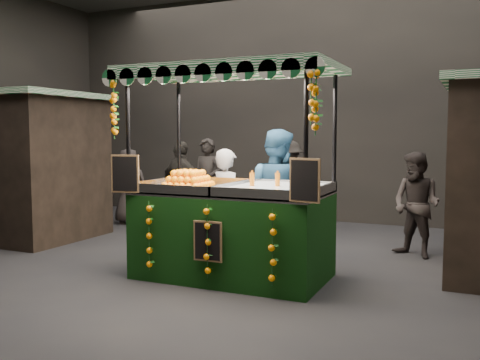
% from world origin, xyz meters
% --- Properties ---
extents(ground, '(12.00, 12.00, 0.00)m').
position_xyz_m(ground, '(0.00, 0.00, 0.00)').
color(ground, black).
rests_on(ground, ground).
extents(market_hall, '(12.10, 10.10, 5.05)m').
position_xyz_m(market_hall, '(0.00, 0.00, 3.38)').
color(market_hall, black).
rests_on(market_hall, ground).
extents(neighbour_stall_left, '(3.00, 2.20, 2.60)m').
position_xyz_m(neighbour_stall_left, '(-4.40, 1.00, 1.31)').
color(neighbour_stall_left, black).
rests_on(neighbour_stall_left, ground).
extents(juice_stall, '(2.81, 1.65, 2.72)m').
position_xyz_m(juice_stall, '(0.46, 0.00, 0.85)').
color(juice_stall, black).
rests_on(juice_stall, ground).
extents(vendor_grey, '(0.72, 0.61, 1.66)m').
position_xyz_m(vendor_grey, '(-0.03, 0.86, 0.83)').
color(vendor_grey, gray).
rests_on(vendor_grey, ground).
extents(vendor_blue, '(1.08, 0.92, 1.95)m').
position_xyz_m(vendor_blue, '(0.65, 1.13, 0.97)').
color(vendor_blue, navy).
rests_on(vendor_blue, ground).
extents(shopper_0, '(0.68, 0.47, 1.79)m').
position_xyz_m(shopper_0, '(-1.64, 3.28, 0.90)').
color(shopper_0, black).
rests_on(shopper_0, ground).
extents(shopper_1, '(0.98, 0.91, 1.61)m').
position_xyz_m(shopper_1, '(2.51, 2.23, 0.80)').
color(shopper_1, black).
rests_on(shopper_1, ground).
extents(shopper_2, '(1.09, 0.65, 1.75)m').
position_xyz_m(shopper_2, '(-1.84, 2.62, 0.87)').
color(shopper_2, '#2A2722').
rests_on(shopper_2, ground).
extents(shopper_3, '(1.05, 1.30, 1.76)m').
position_xyz_m(shopper_3, '(-0.11, 3.81, 0.88)').
color(shopper_3, black).
rests_on(shopper_3, ground).
extents(shopper_4, '(0.92, 0.84, 1.58)m').
position_xyz_m(shopper_4, '(-3.33, 2.97, 0.79)').
color(shopper_4, '#2B2523').
rests_on(shopper_4, ground).
extents(shopper_6, '(0.72, 0.82, 1.89)m').
position_xyz_m(shopper_6, '(-0.17, 3.51, 0.95)').
color(shopper_6, black).
rests_on(shopper_6, ground).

